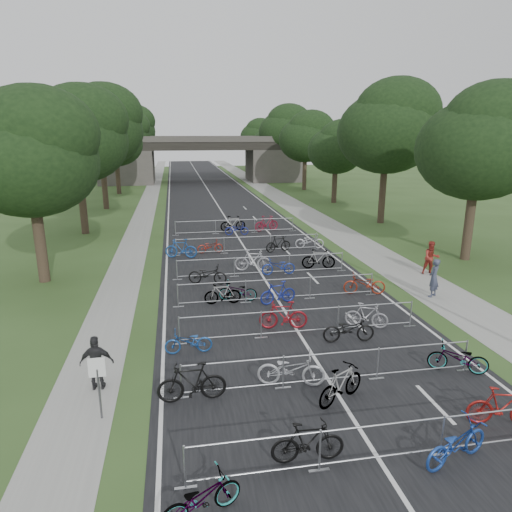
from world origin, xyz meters
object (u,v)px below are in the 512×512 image
at_px(bike_1, 308,442).
at_px(pedestrian_b, 431,258).
at_px(bike_2, 456,443).
at_px(pedestrian_c, 97,363).
at_px(pedestrian_a, 434,278).
at_px(bike_0, 201,498).
at_px(overpass_bridge, 202,159).
at_px(park_sign, 98,377).

distance_m(bike_1, pedestrian_b, 17.13).
bearing_deg(bike_2, pedestrian_c, 42.59).
xyz_separation_m(bike_1, pedestrian_b, (10.92, 13.19, 0.40)).
height_order(bike_1, pedestrian_a, pedestrian_a).
bearing_deg(bike_1, bike_0, 117.20).
relative_size(bike_0, bike_1, 1.00).
bearing_deg(bike_2, pedestrian_b, -46.91).
relative_size(pedestrian_a, pedestrian_c, 1.08).
bearing_deg(pedestrian_b, overpass_bridge, 107.49).
distance_m(overpass_bridge, pedestrian_c, 60.89).
distance_m(park_sign, pedestrian_a, 15.93).
bearing_deg(pedestrian_b, pedestrian_c, -143.84).
relative_size(bike_1, pedestrian_c, 1.03).
bearing_deg(bike_0, bike_2, -106.16).
bearing_deg(bike_2, pedestrian_a, -46.76).
distance_m(overpass_bridge, bike_2, 65.38).
xyz_separation_m(bike_0, pedestrian_c, (-2.80, 5.43, 0.40)).
xyz_separation_m(pedestrian_a, pedestrian_c, (-14.48, -5.66, -0.07)).
height_order(park_sign, bike_1, park_sign).
relative_size(overpass_bridge, bike_2, 15.62).
relative_size(park_sign, bike_0, 1.03).
xyz_separation_m(bike_0, bike_2, (6.03, 0.56, 0.05)).
height_order(bike_1, pedestrian_b, pedestrian_b).
height_order(bike_0, bike_2, bike_2).
height_order(bike_0, bike_1, bike_1).
distance_m(park_sign, bike_0, 4.66).
height_order(bike_2, pedestrian_b, pedestrian_b).
distance_m(bike_0, pedestrian_a, 16.11).
distance_m(pedestrian_b, pedestrian_c, 18.60).
relative_size(pedestrian_a, pedestrian_b, 1.00).
bearing_deg(pedestrian_c, park_sign, 103.29).
bearing_deg(bike_1, pedestrian_c, 54.21).
bearing_deg(bike_1, pedestrian_b, -37.19).
xyz_separation_m(overpass_bridge, bike_2, (1.73, -65.29, -3.01)).
height_order(park_sign, pedestrian_b, pedestrian_b).
relative_size(bike_1, bike_2, 0.90).
height_order(bike_2, pedestrian_a, pedestrian_a).
bearing_deg(bike_1, park_sign, 64.84).
bearing_deg(pedestrian_a, bike_2, 26.75).
bearing_deg(overpass_bridge, pedestrian_a, -82.32).
bearing_deg(overpass_bridge, bike_1, -91.52).
relative_size(bike_2, pedestrian_b, 1.07).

